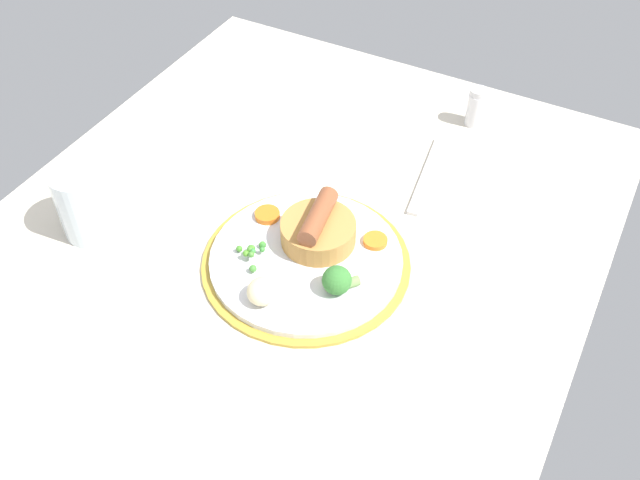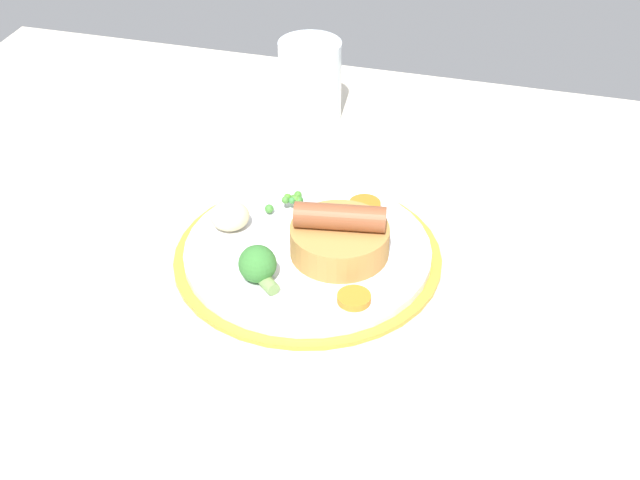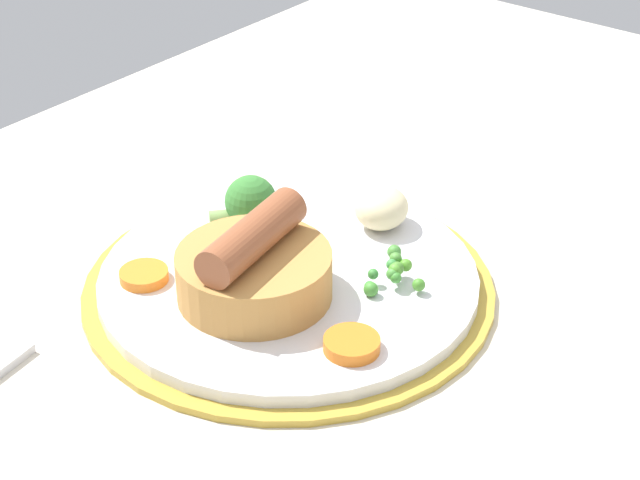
% 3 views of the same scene
% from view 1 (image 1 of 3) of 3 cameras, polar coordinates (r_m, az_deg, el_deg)
% --- Properties ---
extents(dining_table, '(1.10, 0.80, 0.03)m').
position_cam_1_polar(dining_table, '(0.94, -4.77, -3.18)').
color(dining_table, beige).
rests_on(dining_table, ground).
extents(dinner_plate, '(0.27, 0.27, 0.01)m').
position_cam_1_polar(dinner_plate, '(0.93, -1.12, -1.67)').
color(dinner_plate, '#B79333').
rests_on(dinner_plate, dining_table).
extents(sausage_pudding, '(0.10, 0.10, 0.06)m').
position_cam_1_polar(sausage_pudding, '(0.93, -0.14, 0.87)').
color(sausage_pudding, '#BC8442').
rests_on(sausage_pudding, dinner_plate).
extents(pea_pile, '(0.05, 0.04, 0.02)m').
position_cam_1_polar(pea_pile, '(0.92, -5.41, -0.88)').
color(pea_pile, '#3C8730').
rests_on(pea_pile, dinner_plate).
extents(broccoli_floret_near, '(0.05, 0.04, 0.04)m').
position_cam_1_polar(broccoli_floret_near, '(0.87, 1.43, -3.24)').
color(broccoli_floret_near, '#387A33').
rests_on(broccoli_floret_near, dinner_plate).
extents(potato_chunk_2, '(0.05, 0.05, 0.03)m').
position_cam_1_polar(potato_chunk_2, '(0.87, -4.64, -4.10)').
color(potato_chunk_2, beige).
rests_on(potato_chunk_2, dinner_plate).
extents(carrot_slice_2, '(0.04, 0.04, 0.01)m').
position_cam_1_polar(carrot_slice_2, '(0.94, 4.45, -0.06)').
color(carrot_slice_2, orange).
rests_on(carrot_slice_2, dinner_plate).
extents(carrot_slice_3, '(0.04, 0.04, 0.01)m').
position_cam_1_polar(carrot_slice_3, '(0.98, -4.24, 2.03)').
color(carrot_slice_3, orange).
rests_on(carrot_slice_3, dinner_plate).
extents(fork, '(0.18, 0.04, 0.01)m').
position_cam_1_polar(fork, '(1.07, 8.56, 5.16)').
color(fork, silver).
rests_on(fork, dining_table).
extents(drinking_glass, '(0.08, 0.08, 0.10)m').
position_cam_1_polar(drinking_glass, '(1.00, -18.18, 2.97)').
color(drinking_glass, silver).
rests_on(drinking_glass, dining_table).
extents(salt_shaker, '(0.03, 0.03, 0.06)m').
position_cam_1_polar(salt_shaker, '(1.17, 12.38, 10.35)').
color(salt_shaker, silver).
rests_on(salt_shaker, dining_table).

